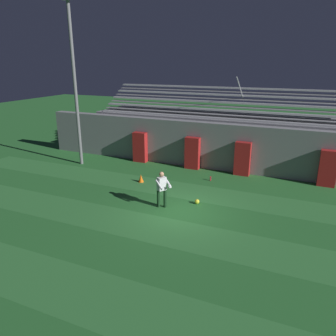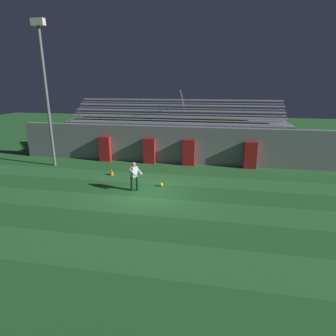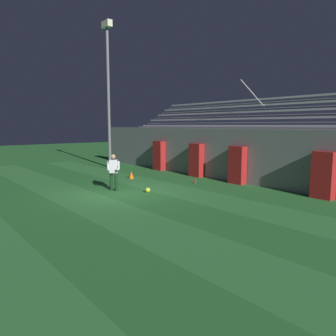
{
  "view_description": "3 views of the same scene",
  "coord_description": "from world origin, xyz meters",
  "px_view_note": "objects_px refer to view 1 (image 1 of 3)",
  "views": [
    {
      "loc": [
        4.71,
        -12.12,
        6.28
      ],
      "look_at": [
        -1.18,
        1.49,
        1.41
      ],
      "focal_mm": 35.0,
      "sensor_mm": 36.0,
      "label": 1
    },
    {
      "loc": [
        3.74,
        -14.22,
        5.8
      ],
      "look_at": [
        0.96,
        0.54,
        1.32
      ],
      "focal_mm": 30.0,
      "sensor_mm": 36.0,
      "label": 2
    },
    {
      "loc": [
        12.18,
        -7.21,
        2.99
      ],
      "look_at": [
        0.68,
        2.06,
        1.05
      ],
      "focal_mm": 35.0,
      "sensor_mm": 36.0,
      "label": 3
    }
  ],
  "objects_px": {
    "goalkeeper": "(162,187)",
    "padding_pillar_far_left": "(140,147)",
    "padding_pillar_gate_left": "(192,153)",
    "floodlight_pole": "(73,64)",
    "soccer_ball": "(197,202)",
    "padding_pillar_gate_right": "(242,159)",
    "water_bottle": "(210,179)",
    "traffic_cone": "(141,178)",
    "padding_pillar_far_right": "(328,168)"
  },
  "relations": [
    {
      "from": "goalkeeper",
      "to": "padding_pillar_far_right",
      "type": "bearing_deg",
      "value": 40.51
    },
    {
      "from": "padding_pillar_far_right",
      "to": "floodlight_pole",
      "type": "relative_size",
      "value": 0.19
    },
    {
      "from": "padding_pillar_gate_right",
      "to": "floodlight_pole",
      "type": "xyz_separation_m",
      "value": [
        -9.83,
        -1.91,
        5.13
      ]
    },
    {
      "from": "padding_pillar_gate_right",
      "to": "padding_pillar_far_left",
      "type": "distance_m",
      "value": 6.59
    },
    {
      "from": "padding_pillar_gate_right",
      "to": "goalkeeper",
      "type": "bearing_deg",
      "value": -112.38
    },
    {
      "from": "padding_pillar_far_left",
      "to": "floodlight_pole",
      "type": "distance_m",
      "value": 6.37
    },
    {
      "from": "traffic_cone",
      "to": "water_bottle",
      "type": "xyz_separation_m",
      "value": [
        3.4,
        1.72,
        -0.09
      ]
    },
    {
      "from": "padding_pillar_gate_left",
      "to": "goalkeeper",
      "type": "xyz_separation_m",
      "value": [
        0.62,
        -5.82,
        -0.01
      ]
    },
    {
      "from": "padding_pillar_gate_right",
      "to": "padding_pillar_far_left",
      "type": "bearing_deg",
      "value": 180.0
    },
    {
      "from": "padding_pillar_far_left",
      "to": "traffic_cone",
      "type": "bearing_deg",
      "value": -61.57
    },
    {
      "from": "padding_pillar_far_left",
      "to": "water_bottle",
      "type": "bearing_deg",
      "value": -17.51
    },
    {
      "from": "goalkeeper",
      "to": "traffic_cone",
      "type": "height_order",
      "value": "goalkeeper"
    },
    {
      "from": "padding_pillar_far_left",
      "to": "padding_pillar_far_right",
      "type": "bearing_deg",
      "value": 0.0
    },
    {
      "from": "floodlight_pole",
      "to": "padding_pillar_gate_right",
      "type": "bearing_deg",
      "value": 10.99
    },
    {
      "from": "floodlight_pole",
      "to": "water_bottle",
      "type": "bearing_deg",
      "value": 1.77
    },
    {
      "from": "goalkeeper",
      "to": "traffic_cone",
      "type": "bearing_deg",
      "value": 133.96
    },
    {
      "from": "padding_pillar_gate_left",
      "to": "goalkeeper",
      "type": "distance_m",
      "value": 5.85
    },
    {
      "from": "soccer_ball",
      "to": "water_bottle",
      "type": "bearing_deg",
      "value": 95.48
    },
    {
      "from": "padding_pillar_far_left",
      "to": "water_bottle",
      "type": "distance_m",
      "value": 5.54
    },
    {
      "from": "padding_pillar_far_right",
      "to": "floodlight_pole",
      "type": "height_order",
      "value": "floodlight_pole"
    },
    {
      "from": "padding_pillar_far_left",
      "to": "traffic_cone",
      "type": "distance_m",
      "value": 3.9
    },
    {
      "from": "padding_pillar_far_right",
      "to": "traffic_cone",
      "type": "height_order",
      "value": "padding_pillar_far_right"
    },
    {
      "from": "floodlight_pole",
      "to": "goalkeeper",
      "type": "distance_m",
      "value": 9.85
    },
    {
      "from": "padding_pillar_far_right",
      "to": "water_bottle",
      "type": "xyz_separation_m",
      "value": [
        -5.78,
        -1.65,
        -0.85
      ]
    },
    {
      "from": "padding_pillar_gate_right",
      "to": "goalkeeper",
      "type": "relative_size",
      "value": 1.16
    },
    {
      "from": "padding_pillar_far_left",
      "to": "floodlight_pole",
      "type": "bearing_deg",
      "value": -149.51
    },
    {
      "from": "soccer_ball",
      "to": "floodlight_pole",
      "type": "bearing_deg",
      "value": 161.41
    },
    {
      "from": "padding_pillar_far_right",
      "to": "soccer_ball",
      "type": "bearing_deg",
      "value": -138.42
    },
    {
      "from": "padding_pillar_gate_right",
      "to": "water_bottle",
      "type": "distance_m",
      "value": 2.3
    },
    {
      "from": "padding_pillar_gate_left",
      "to": "padding_pillar_gate_right",
      "type": "height_order",
      "value": "same"
    },
    {
      "from": "padding_pillar_far_right",
      "to": "traffic_cone",
      "type": "distance_m",
      "value": 9.81
    },
    {
      "from": "padding_pillar_gate_left",
      "to": "water_bottle",
      "type": "height_order",
      "value": "padding_pillar_gate_left"
    },
    {
      "from": "floodlight_pole",
      "to": "traffic_cone",
      "type": "distance_m",
      "value": 7.9
    },
    {
      "from": "padding_pillar_gate_left",
      "to": "traffic_cone",
      "type": "xyz_separation_m",
      "value": [
        -1.75,
        -3.36,
        -0.76
      ]
    },
    {
      "from": "soccer_ball",
      "to": "traffic_cone",
      "type": "xyz_separation_m",
      "value": [
        -3.71,
        1.5,
        0.1
      ]
    },
    {
      "from": "padding_pillar_gate_right",
      "to": "water_bottle",
      "type": "xyz_separation_m",
      "value": [
        -1.37,
        -1.65,
        -0.85
      ]
    },
    {
      "from": "padding_pillar_far_right",
      "to": "water_bottle",
      "type": "distance_m",
      "value": 6.07
    },
    {
      "from": "padding_pillar_gate_left",
      "to": "goalkeeper",
      "type": "relative_size",
      "value": 1.16
    },
    {
      "from": "floodlight_pole",
      "to": "water_bottle",
      "type": "relative_size",
      "value": 41.38
    },
    {
      "from": "padding_pillar_far_left",
      "to": "padding_pillar_far_right",
      "type": "relative_size",
      "value": 1.0
    },
    {
      "from": "goalkeeper",
      "to": "soccer_ball",
      "type": "xyz_separation_m",
      "value": [
        1.34,
        0.96,
        -0.84
      ]
    },
    {
      "from": "goalkeeper",
      "to": "water_bottle",
      "type": "relative_size",
      "value": 6.96
    },
    {
      "from": "floodlight_pole",
      "to": "padding_pillar_gate_left",
      "type": "bearing_deg",
      "value": 15.64
    },
    {
      "from": "water_bottle",
      "to": "soccer_ball",
      "type": "bearing_deg",
      "value": -84.52
    },
    {
      "from": "floodlight_pole",
      "to": "goalkeeper",
      "type": "bearing_deg",
      "value": -27.76
    },
    {
      "from": "goalkeeper",
      "to": "soccer_ball",
      "type": "height_order",
      "value": "goalkeeper"
    },
    {
      "from": "padding_pillar_far_left",
      "to": "soccer_ball",
      "type": "relative_size",
      "value": 8.78
    },
    {
      "from": "goalkeeper",
      "to": "water_bottle",
      "type": "bearing_deg",
      "value": 76.15
    },
    {
      "from": "padding_pillar_far_left",
      "to": "padding_pillar_gate_right",
      "type": "bearing_deg",
      "value": 0.0
    },
    {
      "from": "goalkeeper",
      "to": "padding_pillar_far_left",
      "type": "bearing_deg",
      "value": 125.75
    }
  ]
}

